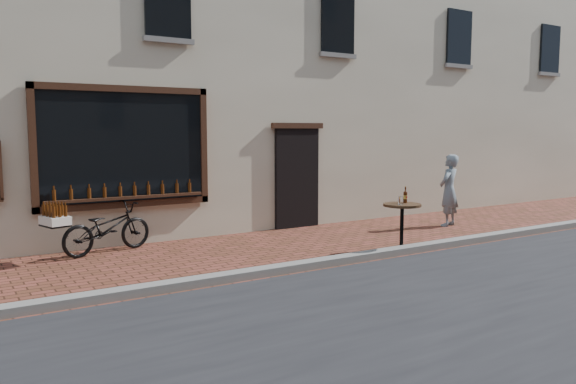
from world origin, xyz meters
TOP-DOWN VIEW (x-y plane):
  - ground at (0.00, 0.00)m, footprint 90.00×90.00m
  - kerb at (0.00, 0.20)m, footprint 90.00×0.25m
  - shop_building at (0.00, 6.50)m, footprint 28.00×6.20m
  - cargo_bicycle at (-2.41, 3.03)m, footprint 2.01×1.05m
  - bistro_table at (2.11, 0.35)m, footprint 0.67×0.67m
  - pedestrian at (4.91, 1.79)m, footprint 0.69×0.56m

SIDE VIEW (x-z plane):
  - ground at x=0.00m, z-range 0.00..0.00m
  - kerb at x=0.00m, z-range 0.00..0.12m
  - cargo_bicycle at x=-2.41m, z-range -0.02..0.93m
  - bistro_table at x=2.11m, z-range 0.04..1.19m
  - pedestrian at x=4.91m, z-range 0.00..1.62m
  - shop_building at x=0.00m, z-range 0.00..10.00m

